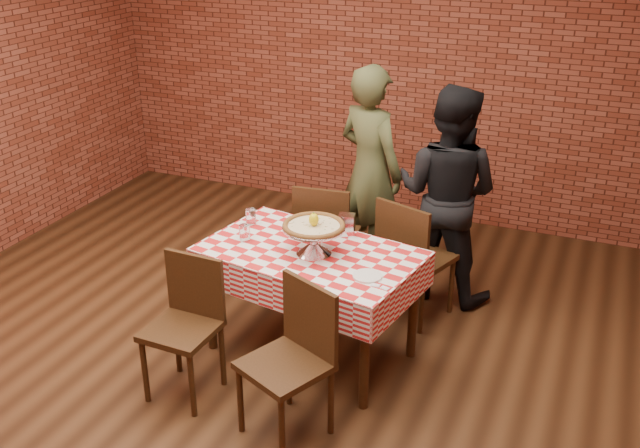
{
  "coord_description": "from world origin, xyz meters",
  "views": [
    {
      "loc": [
        1.96,
        -3.32,
        2.82
      ],
      "look_at": [
        0.34,
        0.55,
        0.92
      ],
      "focal_mm": 41.03,
      "sensor_mm": 36.0,
      "label": 1
    }
  ],
  "objects_px": {
    "water_glass_left": "(245,233)",
    "water_glass_right": "(251,217)",
    "diner_black": "(447,194)",
    "chair_far_left": "(328,236)",
    "condiment_caddy": "(347,225)",
    "pizza": "(314,226)",
    "chair_near_right": "(285,366)",
    "diner_olive": "(370,171)",
    "chair_near_left": "(181,332)",
    "table": "(311,303)",
    "pizza_stand": "(314,240)",
    "chair_far_right": "(417,257)"
  },
  "relations": [
    {
      "from": "table",
      "to": "chair_far_right",
      "type": "bearing_deg",
      "value": 55.95
    },
    {
      "from": "chair_near_right",
      "to": "pizza",
      "type": "bearing_deg",
      "value": 125.48
    },
    {
      "from": "water_glass_left",
      "to": "diner_black",
      "type": "height_order",
      "value": "diner_black"
    },
    {
      "from": "condiment_caddy",
      "to": "water_glass_left",
      "type": "bearing_deg",
      "value": -161.62
    },
    {
      "from": "chair_near_left",
      "to": "table",
      "type": "bearing_deg",
      "value": 54.83
    },
    {
      "from": "water_glass_left",
      "to": "chair_near_right",
      "type": "xyz_separation_m",
      "value": [
        0.64,
        -0.77,
        -0.36
      ]
    },
    {
      "from": "pizza_stand",
      "to": "diner_black",
      "type": "distance_m",
      "value": 1.29
    },
    {
      "from": "table",
      "to": "condiment_caddy",
      "type": "height_order",
      "value": "condiment_caddy"
    },
    {
      "from": "table",
      "to": "pizza",
      "type": "distance_m",
      "value": 0.57
    },
    {
      "from": "chair_far_left",
      "to": "chair_near_left",
      "type": "bearing_deg",
      "value": 72.0
    },
    {
      "from": "diner_olive",
      "to": "diner_black",
      "type": "xyz_separation_m",
      "value": [
        0.66,
        -0.19,
        -0.02
      ]
    },
    {
      "from": "chair_near_left",
      "to": "diner_olive",
      "type": "distance_m",
      "value": 2.12
    },
    {
      "from": "table",
      "to": "diner_olive",
      "type": "xyz_separation_m",
      "value": [
        -0.06,
        1.32,
        0.46
      ]
    },
    {
      "from": "table",
      "to": "chair_far_right",
      "type": "relative_size",
      "value": 1.45
    },
    {
      "from": "diner_black",
      "to": "chair_far_left",
      "type": "bearing_deg",
      "value": 28.28
    },
    {
      "from": "table",
      "to": "chair_far_left",
      "type": "xyz_separation_m",
      "value": [
        -0.22,
        0.84,
        0.08
      ]
    },
    {
      "from": "chair_near_right",
      "to": "diner_black",
      "type": "relative_size",
      "value": 0.55
    },
    {
      "from": "pizza",
      "to": "chair_far_right",
      "type": "distance_m",
      "value": 1.02
    },
    {
      "from": "chair_near_right",
      "to": "diner_black",
      "type": "height_order",
      "value": "diner_black"
    },
    {
      "from": "table",
      "to": "chair_far_left",
      "type": "distance_m",
      "value": 0.87
    },
    {
      "from": "chair_far_left",
      "to": "diner_black",
      "type": "height_order",
      "value": "diner_black"
    },
    {
      "from": "water_glass_right",
      "to": "chair_near_right",
      "type": "relative_size",
      "value": 0.12
    },
    {
      "from": "table",
      "to": "water_glass_right",
      "type": "distance_m",
      "value": 0.72
    },
    {
      "from": "water_glass_right",
      "to": "chair_near_left",
      "type": "xyz_separation_m",
      "value": [
        -0.0,
        -0.92,
        -0.38
      ]
    },
    {
      "from": "pizza_stand",
      "to": "chair_far_left",
      "type": "relative_size",
      "value": 0.44
    },
    {
      "from": "table",
      "to": "pizza_stand",
      "type": "bearing_deg",
      "value": -33.92
    },
    {
      "from": "pizza",
      "to": "chair_far_left",
      "type": "distance_m",
      "value": 1.03
    },
    {
      "from": "water_glass_left",
      "to": "diner_olive",
      "type": "bearing_deg",
      "value": 73.73
    },
    {
      "from": "chair_far_left",
      "to": "condiment_caddy",
      "type": "bearing_deg",
      "value": 116.48
    },
    {
      "from": "chair_near_left",
      "to": "chair_near_right",
      "type": "height_order",
      "value": "chair_near_right"
    },
    {
      "from": "water_glass_right",
      "to": "chair_far_right",
      "type": "xyz_separation_m",
      "value": [
        1.04,
        0.53,
        -0.35
      ]
    },
    {
      "from": "water_glass_right",
      "to": "water_glass_left",
      "type": "bearing_deg",
      "value": -71.45
    },
    {
      "from": "pizza",
      "to": "chair_near_right",
      "type": "xyz_separation_m",
      "value": [
        0.15,
        -0.78,
        -0.49
      ]
    },
    {
      "from": "chair_near_left",
      "to": "chair_far_left",
      "type": "xyz_separation_m",
      "value": [
        0.31,
        1.55,
        0.02
      ]
    },
    {
      "from": "pizza",
      "to": "chair_far_left",
      "type": "height_order",
      "value": "pizza"
    },
    {
      "from": "table",
      "to": "chair_far_right",
      "type": "height_order",
      "value": "chair_far_right"
    },
    {
      "from": "chair_near_left",
      "to": "chair_far_right",
      "type": "distance_m",
      "value": 1.78
    },
    {
      "from": "pizza",
      "to": "chair_near_left",
      "type": "bearing_deg",
      "value": -129.8
    },
    {
      "from": "pizza",
      "to": "diner_black",
      "type": "relative_size",
      "value": 0.24
    },
    {
      "from": "chair_near_left",
      "to": "diner_olive",
      "type": "relative_size",
      "value": 0.52
    },
    {
      "from": "water_glass_right",
      "to": "chair_far_right",
      "type": "relative_size",
      "value": 0.12
    },
    {
      "from": "pizza_stand",
      "to": "water_glass_right",
      "type": "height_order",
      "value": "pizza_stand"
    },
    {
      "from": "pizza_stand",
      "to": "diner_black",
      "type": "relative_size",
      "value": 0.25
    },
    {
      "from": "chair_near_left",
      "to": "condiment_caddy",
      "type": "bearing_deg",
      "value": 58.6
    },
    {
      "from": "water_glass_left",
      "to": "chair_far_left",
      "type": "relative_size",
      "value": 0.12
    },
    {
      "from": "table",
      "to": "chair_near_left",
      "type": "distance_m",
      "value": 0.89
    },
    {
      "from": "pizza",
      "to": "water_glass_left",
      "type": "relative_size",
      "value": 3.6
    },
    {
      "from": "pizza_stand",
      "to": "condiment_caddy",
      "type": "relative_size",
      "value": 2.73
    },
    {
      "from": "water_glass_left",
      "to": "water_glass_right",
      "type": "bearing_deg",
      "value": 108.55
    },
    {
      "from": "chair_far_right",
      "to": "chair_far_left",
      "type": "bearing_deg",
      "value": 11.73
    }
  ]
}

